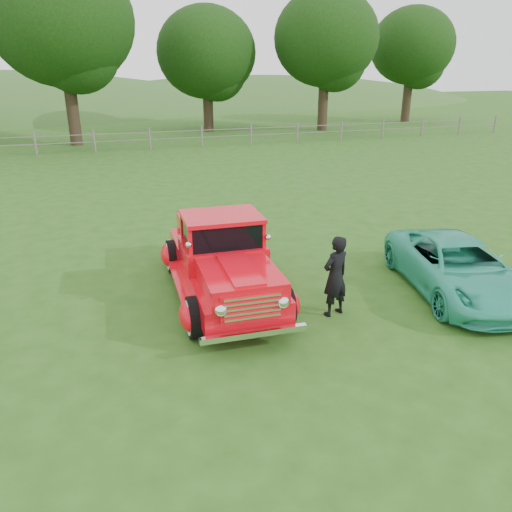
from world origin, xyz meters
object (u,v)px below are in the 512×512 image
object	(u,v)px
teal_sedan	(458,267)
man	(335,276)
tree_far_east	(412,46)
tree_mid_east	(326,38)
tree_near_west	(61,20)
tree_near_east	(206,53)
red_pickup	(222,260)

from	to	relation	value
teal_sedan	man	bearing A→B (deg)	-165.97
teal_sedan	tree_far_east	bearing A→B (deg)	70.05
tree_far_east	teal_sedan	xyz separation A→B (m)	(-18.13, -29.25, -5.29)
tree_mid_east	tree_far_east	world-z (taller)	tree_mid_east
tree_near_west	tree_far_east	xyz separation A→B (m)	(26.00, 5.00, -0.94)
tree_far_east	teal_sedan	world-z (taller)	tree_far_east
tree_near_east	tree_far_east	size ratio (longest dim) A/B	0.94
red_pickup	teal_sedan	xyz separation A→B (m)	(4.72, -1.36, -0.23)
tree_near_east	tree_far_east	bearing A→B (deg)	3.37
teal_sedan	man	size ratio (longest dim) A/B	2.58
red_pickup	teal_sedan	bearing A→B (deg)	-14.03
tree_near_west	tree_near_east	world-z (taller)	tree_near_west
tree_near_west	tree_near_east	size ratio (longest dim) A/B	1.25
tree_near_east	tree_far_east	xyz separation A→B (m)	(17.00, 1.00, 0.61)
tree_near_east	tree_mid_east	bearing A→B (deg)	-14.04
tree_far_east	tree_near_west	bearing A→B (deg)	-169.11
tree_mid_east	tree_far_east	size ratio (longest dim) A/B	1.07
tree_mid_east	teal_sedan	xyz separation A→B (m)	(-9.13, -26.25, -5.60)
red_pickup	tree_near_west	bearing A→B (deg)	99.85
tree_near_west	tree_near_east	distance (m)	9.97
teal_sedan	tree_near_east	bearing A→B (deg)	99.55
tree_mid_east	teal_sedan	distance (m)	28.35
red_pickup	teal_sedan	size ratio (longest dim) A/B	1.23
tree_near_east	red_pickup	world-z (taller)	tree_near_east
teal_sedan	man	distance (m)	2.91
tree_mid_east	teal_sedan	bearing A→B (deg)	-109.18
tree_near_east	man	size ratio (longest dim) A/B	5.22
tree_mid_east	teal_sedan	size ratio (longest dim) A/B	2.30
tree_near_east	teal_sedan	world-z (taller)	tree_near_east
teal_sedan	man	xyz separation A→B (m)	(-2.89, -0.11, 0.23)
tree_near_west	tree_mid_east	xyz separation A→B (m)	(17.00, 2.00, -0.62)
tree_near_east	man	world-z (taller)	tree_near_east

